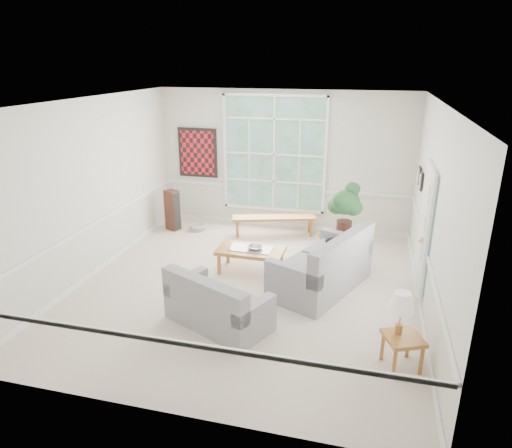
% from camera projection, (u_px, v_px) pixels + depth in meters
% --- Properties ---
extents(floor, '(5.50, 6.00, 0.01)m').
position_uv_depth(floor, '(247.00, 287.00, 7.61)').
color(floor, beige).
rests_on(floor, ground).
extents(ceiling, '(5.50, 6.00, 0.02)m').
position_uv_depth(ceiling, '(246.00, 101.00, 6.59)').
color(ceiling, white).
rests_on(ceiling, ground).
extents(wall_back, '(5.50, 0.02, 3.00)m').
position_uv_depth(wall_back, '(283.00, 161.00, 9.83)').
color(wall_back, silver).
rests_on(wall_back, ground).
extents(wall_front, '(5.50, 0.02, 3.00)m').
position_uv_depth(wall_front, '(164.00, 289.00, 4.37)').
color(wall_front, silver).
rests_on(wall_front, ground).
extents(wall_left, '(0.02, 6.00, 3.00)m').
position_uv_depth(wall_left, '(91.00, 189.00, 7.74)').
color(wall_left, silver).
rests_on(wall_left, ground).
extents(wall_right, '(0.02, 6.00, 3.00)m').
position_uv_depth(wall_right, '(433.00, 215.00, 6.46)').
color(wall_right, silver).
rests_on(wall_right, ground).
extents(window_back, '(2.30, 0.08, 2.40)m').
position_uv_depth(window_back, '(274.00, 154.00, 9.79)').
color(window_back, white).
rests_on(window_back, wall_back).
extents(entry_door, '(0.08, 0.90, 2.10)m').
position_uv_depth(entry_door, '(423.00, 230.00, 7.17)').
color(entry_door, white).
rests_on(entry_door, floor).
extents(door_sidelight, '(0.08, 0.26, 1.90)m').
position_uv_depth(door_sidelight, '(427.00, 238.00, 6.57)').
color(door_sidelight, white).
rests_on(door_sidelight, wall_right).
extents(wall_art, '(0.90, 0.06, 1.10)m').
position_uv_depth(wall_art, '(198.00, 153.00, 10.21)').
color(wall_art, maroon).
rests_on(wall_art, wall_back).
extents(wall_frame_near, '(0.04, 0.26, 0.32)m').
position_uv_depth(wall_frame_near, '(421.00, 181.00, 8.05)').
color(wall_frame_near, black).
rests_on(wall_frame_near, wall_right).
extents(wall_frame_far, '(0.04, 0.26, 0.32)m').
position_uv_depth(wall_frame_far, '(419.00, 176.00, 8.42)').
color(wall_frame_far, black).
rests_on(wall_frame_far, wall_right).
extents(loveseat_right, '(1.61, 2.07, 1.00)m').
position_uv_depth(loveseat_right, '(321.00, 260.00, 7.41)').
color(loveseat_right, gray).
rests_on(loveseat_right, floor).
extents(loveseat_front, '(1.66, 1.32, 0.80)m').
position_uv_depth(loveseat_front, '(219.00, 299.00, 6.42)').
color(loveseat_front, gray).
rests_on(loveseat_front, floor).
extents(coffee_table, '(1.18, 0.66, 0.44)m').
position_uv_depth(coffee_table, '(251.00, 260.00, 8.08)').
color(coffee_table, '#9B6028').
rests_on(coffee_table, floor).
extents(pewter_bowl, '(0.38, 0.38, 0.08)m').
position_uv_depth(pewter_bowl, '(255.00, 247.00, 7.98)').
color(pewter_bowl, '#A0A0A4').
rests_on(pewter_bowl, coffee_table).
extents(window_bench, '(1.79, 0.85, 0.41)m').
position_uv_depth(window_bench, '(274.00, 226.00, 9.78)').
color(window_bench, '#9B6028').
rests_on(window_bench, floor).
extents(end_table, '(0.72, 0.72, 0.55)m').
position_uv_depth(end_table, '(339.00, 247.00, 8.50)').
color(end_table, '#9B6028').
rests_on(end_table, floor).
extents(houseplant, '(0.80, 0.80, 0.97)m').
position_uv_depth(houseplant, '(345.00, 208.00, 8.25)').
color(houseplant, '#25552B').
rests_on(houseplant, end_table).
extents(side_table, '(0.56, 0.56, 0.44)m').
position_uv_depth(side_table, '(402.00, 352.00, 5.56)').
color(side_table, '#9B6028').
rests_on(side_table, floor).
extents(table_lamp, '(0.45, 0.45, 0.55)m').
position_uv_depth(table_lamp, '(401.00, 313.00, 5.45)').
color(table_lamp, white).
rests_on(table_lamp, side_table).
extents(pet_bed, '(0.39, 0.39, 0.11)m').
position_uv_depth(pet_bed, '(198.00, 228.00, 10.11)').
color(pet_bed, gray).
rests_on(pet_bed, floor).
extents(floor_speaker, '(0.34, 0.30, 0.90)m').
position_uv_depth(floor_speaker, '(172.00, 210.00, 10.02)').
color(floor_speaker, '#402016').
rests_on(floor_speaker, floor).
extents(cat, '(0.41, 0.35, 0.16)m').
position_uv_depth(cat, '(335.00, 241.00, 7.92)').
color(cat, black).
rests_on(cat, loveseat_right).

